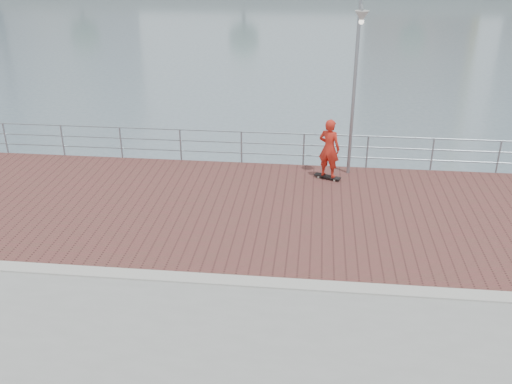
# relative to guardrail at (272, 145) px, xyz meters

# --- Properties ---
(water) EXTENTS (400.00, 400.00, 0.00)m
(water) POSITION_rel_guardrail_xyz_m (-0.00, -7.00, -2.69)
(water) COLOR slate
(water) RESTS_ON ground
(brick_lane) EXTENTS (40.00, 6.80, 0.02)m
(brick_lane) POSITION_rel_guardrail_xyz_m (-0.00, -3.40, -0.68)
(brick_lane) COLOR brown
(brick_lane) RESTS_ON seawall
(curb) EXTENTS (40.00, 0.40, 0.06)m
(curb) POSITION_rel_guardrail_xyz_m (-0.00, -7.00, -0.66)
(curb) COLOR #B7B5AD
(curb) RESTS_ON seawall
(guardrail) EXTENTS (39.06, 0.06, 1.13)m
(guardrail) POSITION_rel_guardrail_xyz_m (0.00, 0.00, 0.00)
(guardrail) COLOR #8C9EA8
(guardrail) RESTS_ON brick_lane
(street_lamp) EXTENTS (0.39, 1.15, 5.41)m
(street_lamp) POSITION_rel_guardrail_xyz_m (2.48, -0.90, 3.15)
(street_lamp) COLOR gray
(street_lamp) RESTS_ON brick_lane
(skateboard) EXTENTS (0.85, 0.53, 0.10)m
(skateboard) POSITION_rel_guardrail_xyz_m (1.82, -1.06, -0.60)
(skateboard) COLOR black
(skateboard) RESTS_ON brick_lane
(skateboarder) EXTENTS (0.80, 0.68, 1.85)m
(skateboarder) POSITION_rel_guardrail_xyz_m (1.82, -1.06, 0.34)
(skateboarder) COLOR red
(skateboarder) RESTS_ON skateboard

